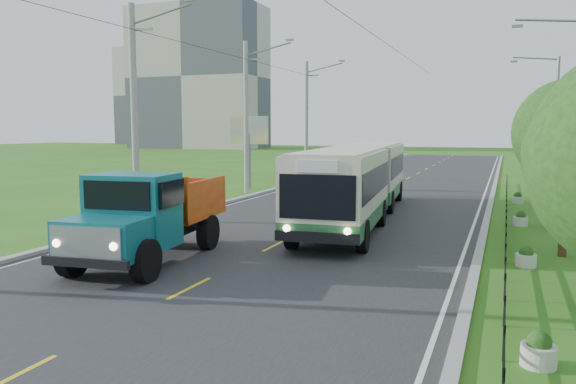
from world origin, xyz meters
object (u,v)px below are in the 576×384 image
Objects in this scene: planter_far at (518,199)px; tree_fourth at (555,146)px; tree_back at (540,139)px; dump_truck at (149,210)px; tree_third at (570,139)px; streetlight_far at (553,120)px; bus at (358,177)px; planter_front at (539,351)px; planter_near at (526,258)px; pole_near at (135,112)px; pole_mid at (247,117)px; billboard_left at (249,135)px; tree_fifth at (547,137)px; planter_mid at (521,219)px; pole_far at (307,119)px.

tree_fourth is at bearing -80.92° from planter_far.
dump_truck is (-12.80, -23.77, -1.98)m from tree_back.
tree_fourth is at bearing 90.00° from tree_third.
streetlight_far reaches higher than tree_third.
tree_fourth is at bearing 1.76° from bus.
tree_fourth is at bearing 85.55° from planter_front.
dump_truck reaches higher than planter_near.
tree_fourth is 13.94m from streetlight_far.
pole_mid is (0.00, 12.00, 0.00)m from pole_near.
pole_near is 15.10m from billboard_left.
tree_back is at bearing 90.00° from tree_fifth.
planter_mid is (-1.26, 5.86, -3.70)m from tree_third.
planter_front is 0.09× the size of dump_truck.
tree_third reaches higher than planter_mid.
tree_third is at bearing -90.00° from tree_back.
pole_mid reaches higher than billboard_left.
tree_fifth is (18.12, -12.86, -1.24)m from pole_far.
planter_far is (-1.26, 7.86, -3.30)m from tree_fourth.
billboard_left is 22.71m from dump_truck.
tree_back is (18.12, 5.14, -1.44)m from pole_mid.
tree_back is at bearing 43.41° from pole_near.
billboard_left is (-19.36, 15.86, -0.12)m from tree_third.
tree_back is at bearing 6.31° from billboard_left.
tree_fifth is 11.19m from bus.
bus is 11.55m from dump_truck.
streetlight_far is at bearing 71.20° from planter_far.
tree_fifth is at bearing 78.44° from planter_mid.
pole_near is 14.93× the size of planter_near.
planter_mid is 7.49m from bus.
planter_front is at bearing -90.00° from planter_near.
pole_near is 26.80m from streetlight_far.
tree_fifth reaches higher than bus.
dump_truck is (-12.80, -17.77, -2.18)m from tree_fifth.
streetlight_far reaches higher than planter_front.
planter_front is at bearing -27.47° from dump_truck.
streetlight_far reaches higher than tree_back.
tree_third is 14.23m from dump_truck.
pole_near is 1.00× the size of pole_mid.
streetlight_far is at bearing 52.75° from bus.
planter_near is at bearing 90.00° from planter_front.
tree_fifth is 22.46m from planter_front.
planter_mid is (-1.26, -0.14, -3.30)m from tree_fourth.
planter_front is 1.00× the size of planter_far.
streetlight_far reaches higher than bus.
billboard_left is (-1.24, -9.00, -1.23)m from pole_far.
pole_mid reaches higher than planter_far.
planter_far is at bearing -6.31° from billboard_left.
pole_mid is 1.37× the size of dump_truck.
streetlight_far reaches higher than planter_mid.
planter_mid is at bearing -101.56° from tree_fifth.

